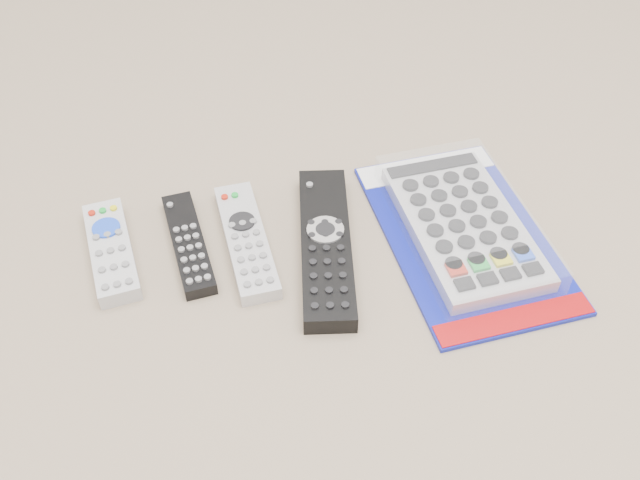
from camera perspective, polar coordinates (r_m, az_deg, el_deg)
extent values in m
plane|color=gray|center=(0.87, -1.28, -2.17)|extent=(5.00, 5.00, 0.00)
cube|color=#ABABAD|center=(0.91, -16.35, -0.83)|extent=(0.07, 0.17, 0.02)
cylinder|color=blue|center=(0.92, -16.75, 0.95)|extent=(0.04, 0.04, 0.00)
cube|color=black|center=(0.90, -10.49, -0.24)|extent=(0.06, 0.17, 0.02)
cube|color=#BABBBF|center=(0.89, -5.92, -0.02)|extent=(0.06, 0.20, 0.02)
cylinder|color=black|center=(0.90, -6.26, 1.50)|extent=(0.03, 0.03, 0.00)
cube|color=black|center=(0.88, 0.46, -0.39)|extent=(0.10, 0.26, 0.02)
cylinder|color=silver|center=(0.88, 0.43, 0.83)|extent=(0.05, 0.05, 0.00)
cube|color=#0C168E|center=(0.92, 11.43, 0.35)|extent=(0.21, 0.33, 0.01)
cube|color=white|center=(1.00, 8.43, 5.77)|extent=(0.19, 0.05, 0.00)
cube|color=#9D0B0D|center=(0.84, 15.28, -6.13)|extent=(0.19, 0.04, 0.00)
cube|color=#BABBBF|center=(0.91, 11.42, 1.10)|extent=(0.15, 0.25, 0.02)
cube|color=white|center=(0.91, 11.50, 1.49)|extent=(0.17, 0.27, 0.04)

